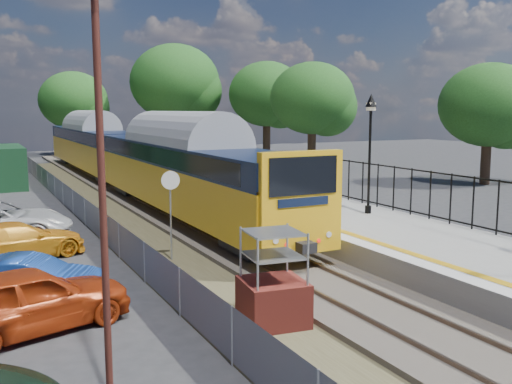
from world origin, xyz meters
TOP-DOWN VIEW (x-y plane):
  - ground at (0.00, 0.00)m, footprint 120.00×120.00m
  - track_bed at (-0.47, 9.67)m, footprint 5.90×80.00m
  - platform at (4.20, 8.00)m, footprint 5.00×70.00m
  - platform_edge at (2.14, 8.00)m, footprint 0.90×70.00m
  - victorian_lamp_north at (5.30, 6.00)m, footprint 0.44×0.44m
  - palisade_fence at (6.55, 2.24)m, footprint 0.12×26.00m
  - wire_fence at (-4.20, 12.00)m, footprint 0.06×52.00m
  - tree_line at (1.40, 42.00)m, footprint 56.80×43.80m
  - train at (0.00, 22.74)m, footprint 2.82×40.83m
  - brick_plinth at (-2.50, -0.54)m, footprint 1.55×1.55m
  - speed_sign at (-2.77, 5.85)m, footprint 0.60×0.13m
  - carpark_lamp at (-6.64, -2.40)m, footprint 0.25×0.50m
  - car_red at (-7.50, 1.55)m, footprint 4.75×2.92m
  - car_blue at (-7.28, 3.64)m, footprint 3.89×2.61m
  - car_yellow at (-7.22, 8.31)m, footprint 4.69×2.91m

SIDE VIEW (x-z plane):
  - ground at x=0.00m, z-range 0.00..0.00m
  - track_bed at x=-0.47m, z-range -0.05..0.24m
  - platform at x=4.20m, z-range 0.00..0.90m
  - wire_fence at x=-4.20m, z-range 0.00..1.20m
  - car_blue at x=-7.28m, z-range 0.00..1.21m
  - car_yellow at x=-7.22m, z-range 0.00..1.27m
  - car_red at x=-7.50m, z-range 0.00..1.51m
  - platform_edge at x=2.14m, z-range 0.90..0.91m
  - brick_plinth at x=-2.50m, z-range -0.04..2.19m
  - palisade_fence at x=6.55m, z-range 0.84..2.84m
  - speed_sign at x=-2.77m, z-range 0.56..3.53m
  - train at x=0.00m, z-range 0.59..4.09m
  - carpark_lamp at x=-6.64m, z-range 0.49..7.42m
  - victorian_lamp_north at x=5.30m, z-range 2.00..6.60m
  - tree_line at x=1.40m, z-range 0.67..12.55m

